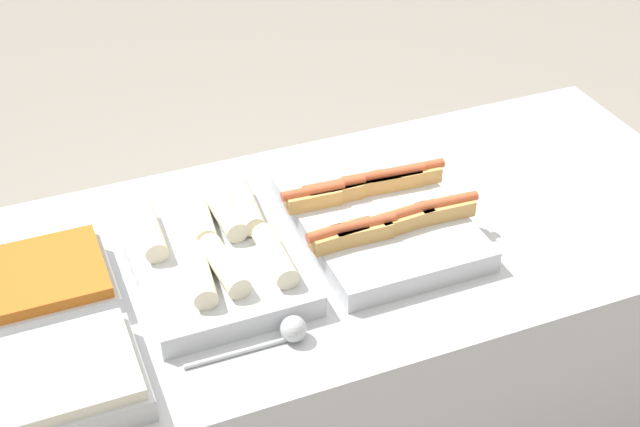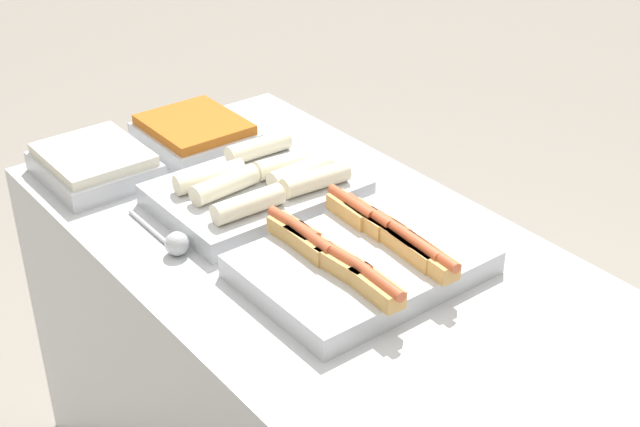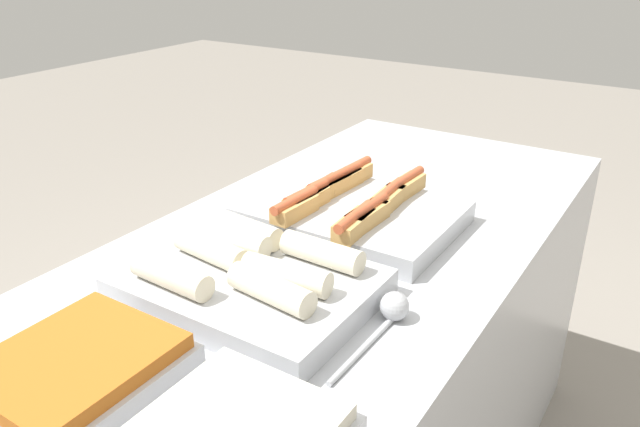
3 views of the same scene
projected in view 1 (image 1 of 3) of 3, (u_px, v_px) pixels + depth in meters
counter at (353, 370)px, 2.22m from camera, size 1.71×0.80×0.86m
tray_hotdogs at (377, 215)px, 1.96m from camera, size 0.40×0.46×0.10m
tray_wraps at (214, 254)px, 1.85m from camera, size 0.33×0.44×0.10m
tray_side_front at (63, 382)px, 1.56m from camera, size 0.28×0.24×0.07m
tray_side_back at (41, 285)px, 1.77m from camera, size 0.28×0.24×0.07m
serving_spoon_near at (286, 332)px, 1.68m from camera, size 0.24×0.05×0.05m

